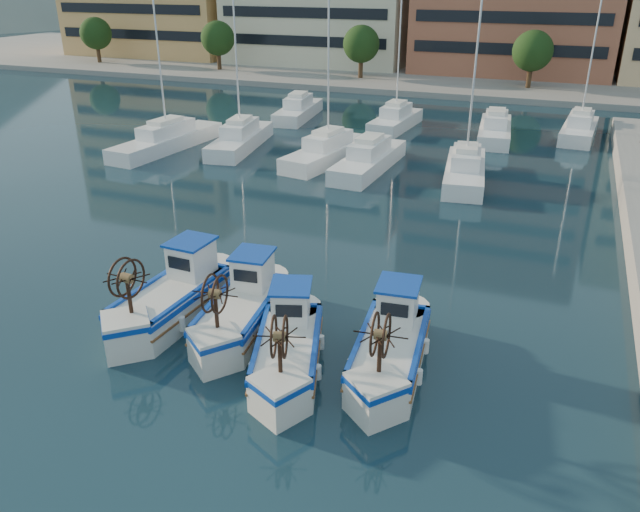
{
  "coord_description": "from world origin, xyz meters",
  "views": [
    {
      "loc": [
        8.27,
        -14.82,
        11.23
      ],
      "look_at": [
        0.36,
        5.1,
        1.5
      ],
      "focal_mm": 35.0,
      "sensor_mm": 36.0,
      "label": 1
    }
  ],
  "objects_px": {
    "fishing_boat_a": "(174,295)",
    "fishing_boat_b": "(242,307)",
    "fishing_boat_c": "(288,344)",
    "fishing_boat_d": "(391,344)"
  },
  "relations": [
    {
      "from": "fishing_boat_b",
      "to": "fishing_boat_d",
      "type": "distance_m",
      "value": 5.38
    },
    {
      "from": "fishing_boat_c",
      "to": "fishing_boat_d",
      "type": "relative_size",
      "value": 0.98
    },
    {
      "from": "fishing_boat_c",
      "to": "fishing_boat_a",
      "type": "bearing_deg",
      "value": 146.56
    },
    {
      "from": "fishing_boat_a",
      "to": "fishing_boat_c",
      "type": "xyz_separation_m",
      "value": [
        5.03,
        -1.35,
        -0.07
      ]
    },
    {
      "from": "fishing_boat_b",
      "to": "fishing_boat_c",
      "type": "relative_size",
      "value": 1.02
    },
    {
      "from": "fishing_boat_d",
      "to": "fishing_boat_a",
      "type": "bearing_deg",
      "value": 172.25
    },
    {
      "from": "fishing_boat_b",
      "to": "fishing_boat_c",
      "type": "bearing_deg",
      "value": -39.31
    },
    {
      "from": "fishing_boat_b",
      "to": "fishing_boat_c",
      "type": "height_order",
      "value": "fishing_boat_b"
    },
    {
      "from": "fishing_boat_a",
      "to": "fishing_boat_b",
      "type": "xyz_separation_m",
      "value": [
        2.62,
        0.19,
        -0.05
      ]
    },
    {
      "from": "fishing_boat_a",
      "to": "fishing_boat_c",
      "type": "distance_m",
      "value": 5.21
    }
  ]
}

